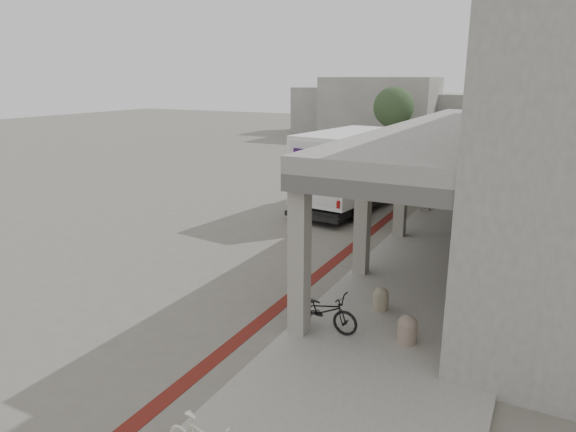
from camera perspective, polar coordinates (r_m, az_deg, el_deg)
The scene contains 13 objects.
ground at distance 15.26m, azimuth -0.08°, elevation -5.92°, with size 120.00×120.00×0.00m, color #665F57.
bike_lane_stripe at distance 16.59m, azimuth 6.19°, elevation -4.23°, with size 0.35×40.00×0.01m, color #5E1912.
sidewalk at distance 13.99m, azimuth 14.78°, elevation -8.20°, with size 4.40×28.00×0.12m, color gray.
transit_building at distance 17.27m, azimuth 28.21°, elevation 6.43°, with size 7.60×17.00×7.00m.
distant_backdrop at distance 49.51m, azimuth 16.65°, elevation 11.33°, with size 28.00×10.00×6.50m.
tree_left at distance 42.31m, azimuth 11.67°, elevation 11.74°, with size 3.20×3.20×4.80m.
tree_mid at distance 42.95m, azimuth 21.60°, elevation 11.06°, with size 3.20×3.20×4.80m.
fedex_truck at distance 22.39m, azimuth 7.87°, elevation 5.50°, with size 3.40×8.09×3.35m.
bench at distance 13.70m, azimuth 19.81°, elevation -7.55°, with size 0.81×1.77×0.41m.
bollard_near at distance 11.22m, azimuth 13.14°, elevation -12.10°, with size 0.41×0.41×0.62m.
bollard_far at distance 12.59m, azimuth 10.29°, elevation -8.98°, with size 0.37×0.37×0.55m.
utility_cabinet at distance 15.72m, azimuth 20.31°, elevation -3.83°, with size 0.46×0.61×1.02m, color slate.
bicycle_black at distance 11.44m, azimuth 3.86°, elevation -10.42°, with size 0.58×1.67×0.88m, color black.
Camera 1 is at (6.55, -12.64, 5.49)m, focal length 32.00 mm.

